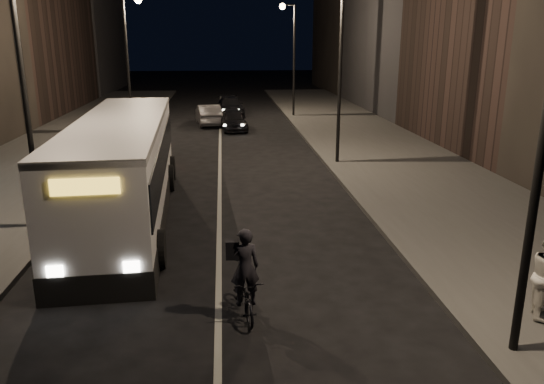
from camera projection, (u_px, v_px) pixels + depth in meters
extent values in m
plane|color=black|center=(219.00, 277.00, 13.45)|extent=(180.00, 180.00, 0.00)
cube|color=#3D3D3A|center=(384.00, 153.00, 27.56)|extent=(7.00, 70.00, 0.16)
cube|color=#3D3D3A|center=(47.00, 160.00, 26.06)|extent=(7.00, 70.00, 0.16)
cylinder|color=black|center=(543.00, 141.00, 8.96)|extent=(0.16, 0.16, 8.00)
cylinder|color=black|center=(340.00, 76.00, 24.26)|extent=(0.16, 0.16, 8.00)
cylinder|color=black|center=(294.00, 62.00, 39.56)|extent=(0.16, 0.16, 8.00)
cube|color=black|center=(289.00, 5.00, 38.40)|extent=(0.90, 0.08, 0.08)
sphere|color=#FFD18C|center=(282.00, 6.00, 38.39)|extent=(0.44, 0.44, 0.44)
cylinder|color=black|center=(25.00, 97.00, 15.62)|extent=(0.16, 0.16, 8.00)
cylinder|color=black|center=(128.00, 66.00, 32.83)|extent=(0.16, 0.16, 8.00)
sphere|color=#FFD18C|center=(138.00, 0.00, 31.82)|extent=(0.44, 0.44, 0.44)
cube|color=silver|center=(124.00, 170.00, 17.53)|extent=(3.26, 12.54, 3.31)
cube|color=black|center=(123.00, 156.00, 17.40)|extent=(3.32, 12.13, 1.19)
cube|color=silver|center=(120.00, 121.00, 17.08)|extent=(3.28, 12.54, 0.19)
cube|color=gold|center=(85.00, 186.00, 11.31)|extent=(1.45, 0.20, 0.36)
cylinder|color=black|center=(55.00, 255.00, 13.53)|extent=(0.42, 1.05, 1.03)
cylinder|color=black|center=(158.00, 249.00, 13.90)|extent=(0.42, 1.05, 1.03)
cylinder|color=black|center=(105.00, 175.00, 21.40)|extent=(0.42, 1.05, 1.03)
cylinder|color=black|center=(170.00, 173.00, 21.76)|extent=(0.42, 1.05, 1.03)
imported|color=black|center=(245.00, 295.00, 11.52)|extent=(0.89, 1.87, 0.95)
imported|color=black|center=(245.00, 267.00, 11.12)|extent=(0.68, 0.50, 1.72)
imported|color=black|center=(233.00, 120.00, 34.79)|extent=(2.06, 4.09, 1.34)
imported|color=#3F3E41|center=(209.00, 115.00, 36.98)|extent=(2.06, 4.46, 1.42)
imported|color=black|center=(230.00, 106.00, 41.74)|extent=(2.31, 4.85, 1.37)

